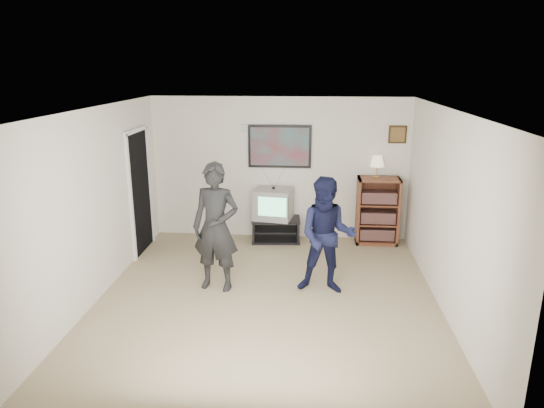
# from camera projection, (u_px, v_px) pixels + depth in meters

# --- Properties ---
(room_shell) EXTENTS (4.51, 5.00, 2.51)m
(room_shell) POSITION_uv_depth(u_px,v_px,m) (269.00, 202.00, 6.47)
(room_shell) COLOR #817452
(room_shell) RESTS_ON ground
(media_stand) EXTENTS (0.87, 0.52, 0.42)m
(media_stand) POSITION_uv_depth(u_px,v_px,m) (276.00, 229.00, 8.57)
(media_stand) COLOR black
(media_stand) RESTS_ON room_shell
(crt_television) EXTENTS (0.71, 0.63, 0.53)m
(crt_television) POSITION_uv_depth(u_px,v_px,m) (273.00, 204.00, 8.44)
(crt_television) COLOR gray
(crt_television) RESTS_ON media_stand
(bookshelf) EXTENTS (0.71, 0.41, 1.17)m
(bookshelf) POSITION_uv_depth(u_px,v_px,m) (377.00, 211.00, 8.38)
(bookshelf) COLOR #532819
(bookshelf) RESTS_ON room_shell
(table_lamp) EXTENTS (0.24, 0.24, 0.38)m
(table_lamp) POSITION_uv_depth(u_px,v_px,m) (377.00, 167.00, 8.20)
(table_lamp) COLOR beige
(table_lamp) RESTS_ON bookshelf
(person_tall) EXTENTS (0.71, 0.53, 1.78)m
(person_tall) POSITION_uv_depth(u_px,v_px,m) (216.00, 227.00, 6.58)
(person_tall) COLOR black
(person_tall) RESTS_ON room_shell
(person_short) EXTENTS (0.83, 0.67, 1.61)m
(person_short) POSITION_uv_depth(u_px,v_px,m) (327.00, 236.00, 6.50)
(person_short) COLOR black
(person_short) RESTS_ON room_shell
(controller_left) EXTENTS (0.04, 0.11, 0.03)m
(controller_left) POSITION_uv_depth(u_px,v_px,m) (219.00, 201.00, 6.72)
(controller_left) COLOR white
(controller_left) RESTS_ON person_tall
(controller_right) EXTENTS (0.06, 0.13, 0.04)m
(controller_right) POSITION_uv_depth(u_px,v_px,m) (328.00, 211.00, 6.63)
(controller_right) COLOR white
(controller_right) RESTS_ON person_short
(poster) EXTENTS (1.10, 0.03, 0.75)m
(poster) POSITION_uv_depth(u_px,v_px,m) (280.00, 146.00, 8.40)
(poster) COLOR black
(poster) RESTS_ON room_shell
(air_vent) EXTENTS (0.28, 0.02, 0.14)m
(air_vent) POSITION_uv_depth(u_px,v_px,m) (248.00, 129.00, 8.37)
(air_vent) COLOR white
(air_vent) RESTS_ON room_shell
(small_picture) EXTENTS (0.30, 0.03, 0.30)m
(small_picture) POSITION_uv_depth(u_px,v_px,m) (398.00, 134.00, 8.19)
(small_picture) COLOR black
(small_picture) RESTS_ON room_shell
(doorway) EXTENTS (0.03, 0.85, 2.00)m
(doorway) POSITION_uv_depth(u_px,v_px,m) (140.00, 193.00, 7.91)
(doorway) COLOR black
(doorway) RESTS_ON room_shell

